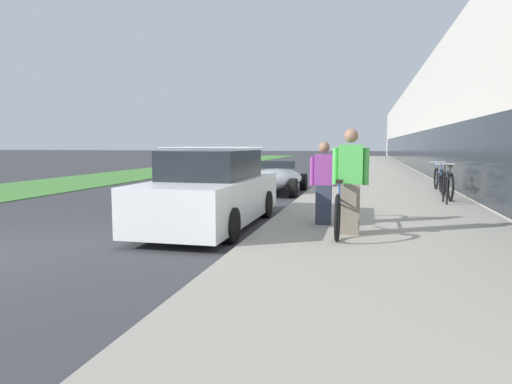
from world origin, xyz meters
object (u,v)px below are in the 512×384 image
Objects in this scene: bike_rack_hoop at (446,183)px; parked_sedan_curbside at (212,192)px; person_rider at (350,181)px; cruiser_bike_middle at (439,179)px; tandem_bicycle at (341,207)px; cruiser_bike_nearest at (447,184)px; person_bystander at (324,183)px; vintage_roadster_curbside at (274,179)px.

parked_sedan_curbside is (-4.96, -3.92, 0.06)m from bike_rack_hoop.
person_rider is 8.48m from cruiser_bike_middle.
person_rider is at bearing -115.71° from bike_rack_hoop.
person_rider is 5.21m from bike_rack_hoop.
tandem_bicycle is 2.58m from parked_sedan_curbside.
cruiser_bike_nearest is 1.03× the size of cruiser_bike_middle.
person_bystander is 0.82× the size of cruiser_bike_nearest.
cruiser_bike_nearest is 0.46× the size of vintage_roadster_curbside.
person_bystander is at bearing -113.16° from cruiser_bike_middle.
parked_sedan_curbside is at bearing -89.60° from vintage_roadster_curbside.
cruiser_bike_middle is (3.09, 7.23, -0.39)m from person_bystander.
cruiser_bike_nearest reaches higher than vintage_roadster_curbside.
parked_sedan_curbside is (-2.20, -0.07, -0.21)m from person_bystander.
tandem_bicycle is at bearing -109.61° from cruiser_bike_middle.
person_rider is 0.43× the size of vintage_roadster_curbside.
parked_sedan_curbside reaches higher than tandem_bicycle.
person_bystander is 5.74m from cruiser_bike_nearest.
person_bystander reaches higher than cruiser_bike_middle.
vintage_roadster_curbside is (-2.59, 6.96, -0.06)m from tandem_bicycle.
person_bystander is 6.88m from vintage_roadster_curbside.
cruiser_bike_middle and vintage_roadster_curbside have the same top height.
cruiser_bike_nearest is (2.97, 4.90, -0.38)m from person_bystander.
person_rider is 0.38× the size of parked_sedan_curbside.
bike_rack_hoop is at bearing 38.27° from parked_sedan_curbside.
bike_rack_hoop is 0.20× the size of vintage_roadster_curbside.
person_rider is at bearing -15.73° from parked_sedan_curbside.
tandem_bicycle is 8.17m from cruiser_bike_middle.
person_rider reaches higher than person_bystander.
person_bystander reaches higher than tandem_bicycle.
tandem_bicycle is 5.97m from cruiser_bike_nearest.
cruiser_bike_middle is (2.74, 7.70, -0.01)m from tandem_bicycle.
tandem_bicycle is at bearing -119.27° from bike_rack_hoop.
person_bystander is (-0.35, 0.47, 0.39)m from tandem_bicycle.
cruiser_bike_nearest reaches higher than bike_rack_hoop.
tandem_bicycle is at bearing -69.57° from vintage_roadster_curbside.
person_rider is 0.95× the size of cruiser_bike_middle.
vintage_roadster_curbside is (-5.21, 1.60, -0.07)m from cruiser_bike_nearest.
tandem_bicycle is 1.83× the size of person_bystander.
tandem_bicycle is at bearing -53.06° from person_bystander.
tandem_bicycle is 1.49× the size of cruiser_bike_nearest.
bike_rack_hoop is (2.42, 4.31, 0.11)m from tandem_bicycle.
vintage_roadster_curbside reaches higher than bike_rack_hoop.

